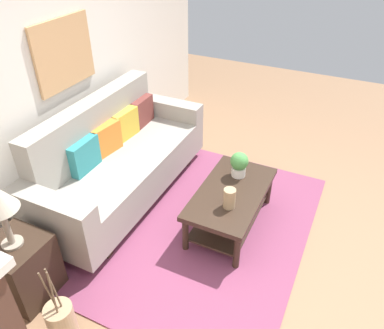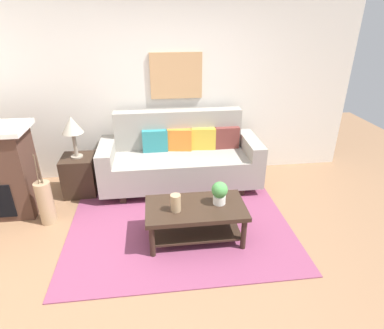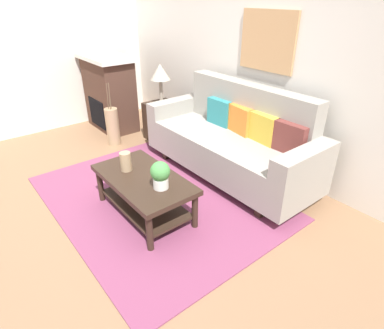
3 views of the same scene
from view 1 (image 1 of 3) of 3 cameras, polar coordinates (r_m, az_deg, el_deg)
name	(u,v)px [view 1 (image 1 of 3)]	position (r m, az deg, el deg)	size (l,w,h in m)	color
ground_plane	(248,242)	(3.74, 8.50, -11.59)	(9.58, 9.58, 0.00)	#8C6647
wall_back	(55,74)	(3.92, -20.08, 12.74)	(5.58, 0.10, 2.70)	silver
area_rug	(201,226)	(3.85, 1.37, -9.33)	(2.64, 2.01, 0.01)	#843D5B
couch	(118,162)	(4.07, -11.09, 0.41)	(2.24, 0.84, 1.08)	gray
throw_pillow_teal	(84,156)	(3.79, -16.07, 1.30)	(0.36, 0.12, 0.32)	teal
throw_pillow_orange	(106,139)	(4.01, -12.95, 3.79)	(0.36, 0.12, 0.32)	orange
throw_pillow_mustard	(125,124)	(4.25, -10.15, 6.00)	(0.36, 0.12, 0.32)	gold
throw_pillow_maroon	(142,112)	(4.51, -7.65, 7.95)	(0.36, 0.12, 0.32)	brown
coffee_table	(231,200)	(3.69, 5.88, -5.41)	(1.10, 0.60, 0.43)	#332319
tabletop_vase	(229,198)	(3.38, 5.68, -5.11)	(0.11, 0.11, 0.19)	tan
potted_plant_tabletop	(239,164)	(3.75, 7.15, 0.12)	(0.18, 0.18, 0.26)	white
side_table	(22,269)	(3.41, -24.29, -14.15)	(0.44, 0.44, 0.56)	#332319
floor_vase_branch_a	(54,288)	(2.59, -20.22, -17.18)	(0.01, 0.01, 0.36)	brown
floor_vase_branch_b	(48,291)	(2.59, -20.97, -17.44)	(0.01, 0.01, 0.36)	brown
floor_vase_branch_c	(52,293)	(2.57, -20.39, -17.77)	(0.01, 0.01, 0.36)	brown
framed_painting	(64,54)	(3.89, -18.78, 15.62)	(0.75, 0.03, 0.65)	tan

